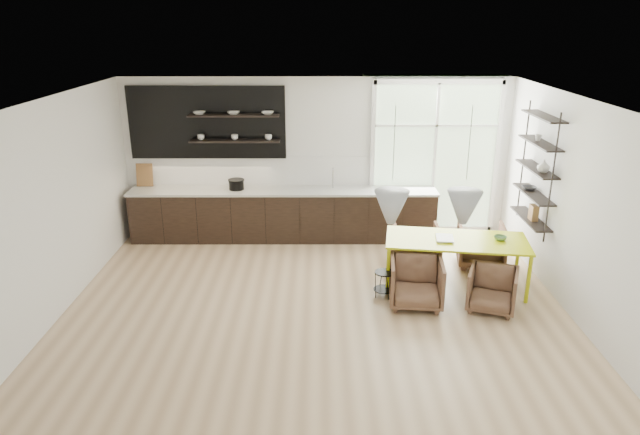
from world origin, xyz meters
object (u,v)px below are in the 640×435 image
(dining_table, at_px, (456,243))
(wire_stool, at_px, (384,281))
(armchair_back_left, at_px, (416,246))
(armchair_front_left, at_px, (416,282))
(armchair_front_right, at_px, (492,290))
(armchair_back_right, at_px, (481,245))

(dining_table, relative_size, wire_stool, 5.63)
(armchair_back_left, xyz_separation_m, armchair_front_left, (-0.21, -1.34, -0.00))
(armchair_front_left, bearing_deg, armchair_front_right, -1.90)
(armchair_back_right, xyz_separation_m, wire_stool, (-1.71, -1.15, -0.10))
(armchair_back_left, bearing_deg, dining_table, 124.42)
(armchair_front_left, bearing_deg, armchair_back_right, 53.34)
(dining_table, bearing_deg, wire_stool, -154.31)
(armchair_back_right, bearing_deg, armchair_front_left, 55.66)
(armchair_back_left, bearing_deg, armchair_back_right, -174.29)
(armchair_back_left, xyz_separation_m, armchair_back_right, (1.08, 0.06, -0.00))
(dining_table, bearing_deg, armchair_front_left, -130.33)
(dining_table, xyz_separation_m, armchair_back_right, (0.61, 0.81, -0.36))
(armchair_back_right, distance_m, wire_stool, 2.06)
(dining_table, xyz_separation_m, armchair_front_left, (-0.68, -0.60, -0.36))
(armchair_back_right, height_order, armchair_front_right, armchair_back_right)
(armchair_front_right, bearing_deg, armchair_front_left, -167.24)
(dining_table, distance_m, armchair_front_left, 0.97)
(armchair_front_left, distance_m, wire_stool, 0.50)
(dining_table, bearing_deg, armchair_back_right, 60.94)
(wire_stool, bearing_deg, armchair_back_right, 34.04)
(dining_table, relative_size, armchair_front_left, 2.90)
(armchair_back_right, relative_size, armchair_front_left, 1.01)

